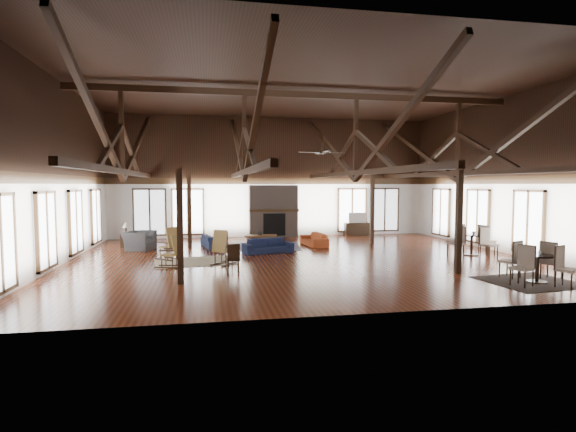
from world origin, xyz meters
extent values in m
plane|color=#632814|center=(0.00, 0.00, 0.00)|extent=(16.00, 16.00, 0.00)
cube|color=black|center=(0.00, 0.00, 6.00)|extent=(16.00, 14.00, 0.02)
cube|color=white|center=(0.00, 7.00, 3.00)|extent=(16.00, 0.02, 6.00)
cube|color=white|center=(0.00, -7.00, 3.00)|extent=(16.00, 0.02, 6.00)
cube|color=white|center=(-8.00, 0.00, 3.00)|extent=(0.02, 14.00, 6.00)
cube|color=white|center=(8.00, 0.00, 3.00)|extent=(0.02, 14.00, 6.00)
cube|color=black|center=(0.00, 0.00, 5.75)|extent=(15.60, 0.18, 0.22)
cube|color=black|center=(-6.00, 0.00, 3.05)|extent=(0.16, 13.70, 0.18)
cube|color=black|center=(-6.00, 0.00, 4.40)|extent=(0.14, 0.14, 2.70)
cube|color=black|center=(-6.00, 3.50, 4.28)|extent=(0.15, 7.07, 3.12)
cube|color=black|center=(-6.00, -3.50, 4.28)|extent=(0.15, 7.07, 3.12)
cube|color=black|center=(-2.00, 0.00, 3.05)|extent=(0.16, 13.70, 0.18)
cube|color=black|center=(-2.00, 0.00, 4.40)|extent=(0.14, 0.14, 2.70)
cube|color=black|center=(-2.00, 3.50, 4.28)|extent=(0.15, 7.07, 3.12)
cube|color=black|center=(-2.00, -3.50, 4.28)|extent=(0.15, 7.07, 3.12)
cube|color=black|center=(2.00, 0.00, 3.05)|extent=(0.16, 13.70, 0.18)
cube|color=black|center=(2.00, 0.00, 4.40)|extent=(0.14, 0.14, 2.70)
cube|color=black|center=(2.00, 3.50, 4.28)|extent=(0.15, 7.07, 3.12)
cube|color=black|center=(2.00, -3.50, 4.28)|extent=(0.15, 7.07, 3.12)
cube|color=black|center=(6.00, 0.00, 3.05)|extent=(0.16, 13.70, 0.18)
cube|color=black|center=(6.00, 0.00, 4.40)|extent=(0.14, 0.14, 2.70)
cube|color=black|center=(6.00, 3.50, 4.28)|extent=(0.15, 7.07, 3.12)
cube|color=black|center=(6.00, -3.50, 4.28)|extent=(0.15, 7.07, 3.12)
cube|color=black|center=(-4.00, -3.50, 1.52)|extent=(0.16, 0.16, 3.05)
cube|color=black|center=(4.00, -3.50, 1.52)|extent=(0.16, 0.16, 3.05)
cube|color=black|center=(-4.00, 3.50, 1.52)|extent=(0.16, 0.16, 3.05)
cube|color=black|center=(4.00, 3.50, 1.52)|extent=(0.16, 0.16, 3.05)
cube|color=#67594F|center=(0.00, 6.68, 1.30)|extent=(2.40, 0.62, 2.60)
cube|color=black|center=(0.00, 6.36, 0.65)|extent=(1.10, 0.06, 1.10)
cube|color=black|center=(0.00, 6.40, 1.35)|extent=(2.50, 0.20, 0.12)
cylinder|color=black|center=(0.50, -1.00, 4.05)|extent=(0.04, 0.04, 0.70)
cylinder|color=black|center=(0.50, -1.00, 3.70)|extent=(0.20, 0.20, 0.10)
cube|color=black|center=(0.95, -1.00, 3.70)|extent=(0.70, 0.12, 0.02)
cube|color=black|center=(0.50, -0.55, 3.70)|extent=(0.12, 0.70, 0.02)
cube|color=black|center=(0.05, -1.00, 3.70)|extent=(0.70, 0.12, 0.02)
cube|color=black|center=(0.50, -1.45, 3.70)|extent=(0.12, 0.70, 0.02)
imported|color=#141B37|center=(-0.99, 1.45, 0.28)|extent=(2.02, 1.15, 0.56)
imported|color=#16213E|center=(-3.07, 3.42, 0.25)|extent=(1.83, 1.01, 0.51)
imported|color=#AB4621|center=(1.26, 3.23, 0.27)|extent=(1.89, 0.90, 0.53)
cube|color=brown|center=(-1.07, 3.12, 0.48)|extent=(1.42, 0.88, 0.06)
cube|color=brown|center=(-1.63, 2.90, 0.23)|extent=(0.06, 0.06, 0.45)
cube|color=brown|center=(-1.63, 3.34, 0.23)|extent=(0.06, 0.06, 0.45)
cube|color=brown|center=(-0.51, 2.90, 0.23)|extent=(0.06, 0.06, 0.45)
cube|color=brown|center=(-0.51, 3.34, 0.23)|extent=(0.06, 0.06, 0.45)
imported|color=#B2B2B2|center=(-1.10, 3.13, 0.61)|extent=(0.25, 0.25, 0.21)
imported|color=#2E2E31|center=(-5.97, 3.15, 0.38)|extent=(1.41, 1.31, 0.75)
cube|color=black|center=(-6.66, 4.22, 0.28)|extent=(0.41, 0.41, 0.55)
cylinder|color=black|center=(-6.66, 4.22, 0.72)|extent=(0.08, 0.08, 0.33)
cone|color=beige|center=(-6.66, 4.22, 0.94)|extent=(0.29, 0.29, 0.24)
cube|color=olive|center=(-4.63, 0.53, 0.44)|extent=(0.70, 0.70, 0.05)
cube|color=olive|center=(-4.46, 0.37, 0.79)|extent=(0.49, 0.50, 0.73)
cube|color=black|center=(-4.78, 0.38, 0.03)|extent=(0.68, 0.66, 0.05)
cube|color=black|center=(-4.48, 0.68, 0.03)|extent=(0.68, 0.66, 0.05)
cube|color=olive|center=(-2.77, -0.72, 0.44)|extent=(0.69, 0.69, 0.05)
cube|color=olive|center=(-2.90, -0.91, 0.79)|extent=(0.53, 0.45, 0.73)
cube|color=black|center=(-2.94, -0.60, 0.03)|extent=(0.56, 0.76, 0.05)
cube|color=black|center=(-2.60, -0.84, 0.03)|extent=(0.56, 0.76, 0.05)
cube|color=olive|center=(-4.50, -0.97, 0.40)|extent=(0.54, 0.55, 0.05)
cube|color=olive|center=(-4.30, -1.02, 0.71)|extent=(0.28, 0.49, 0.66)
cube|color=black|center=(-4.55, -1.15, 0.02)|extent=(0.80, 0.25, 0.05)
cube|color=black|center=(-4.45, -0.79, 0.02)|extent=(0.80, 0.25, 0.05)
cube|color=black|center=(-2.43, 1.03, 0.41)|extent=(0.45, 0.45, 0.05)
cube|color=black|center=(-2.60, 1.00, 0.65)|extent=(0.11, 0.38, 0.50)
cylinder|color=black|center=(-2.43, 1.03, 0.20)|extent=(0.03, 0.03, 0.41)
cube|color=black|center=(-2.55, -2.24, 0.40)|extent=(0.39, 0.39, 0.04)
cube|color=black|center=(-2.54, -2.41, 0.65)|extent=(0.38, 0.04, 0.49)
cylinder|color=black|center=(-2.55, -2.24, 0.20)|extent=(0.03, 0.03, 0.40)
cylinder|color=black|center=(5.39, -5.04, 0.74)|extent=(0.87, 0.87, 0.04)
cylinder|color=black|center=(5.39, -5.04, 0.38)|extent=(0.10, 0.10, 0.72)
cylinder|color=black|center=(5.39, -5.04, 0.02)|extent=(0.52, 0.52, 0.04)
cylinder|color=black|center=(6.39, -0.47, 0.76)|extent=(0.90, 0.90, 0.04)
cylinder|color=black|center=(6.39, -0.47, 0.39)|extent=(0.10, 0.10, 0.74)
cylinder|color=black|center=(6.39, -0.47, 0.02)|extent=(0.54, 0.54, 0.04)
imported|color=#B2B2B2|center=(5.49, -5.03, 0.80)|extent=(0.13, 0.13, 0.09)
imported|color=#B2B2B2|center=(6.48, -0.45, 0.83)|extent=(0.16, 0.16, 0.10)
cube|color=black|center=(4.40, 6.75, 0.32)|extent=(1.28, 0.48, 0.64)
imported|color=#B2B2B2|center=(4.41, 6.75, 0.91)|extent=(0.93, 0.14, 0.53)
cube|color=tan|center=(-3.74, -0.06, 0.01)|extent=(2.84, 2.35, 0.01)
cube|color=#171B42|center=(-1.18, 3.32, 0.01)|extent=(3.76, 2.98, 0.01)
cube|color=black|center=(5.29, -4.95, 0.01)|extent=(2.55, 2.36, 0.01)
camera|label=1|loc=(-3.32, -15.54, 2.63)|focal=28.00mm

